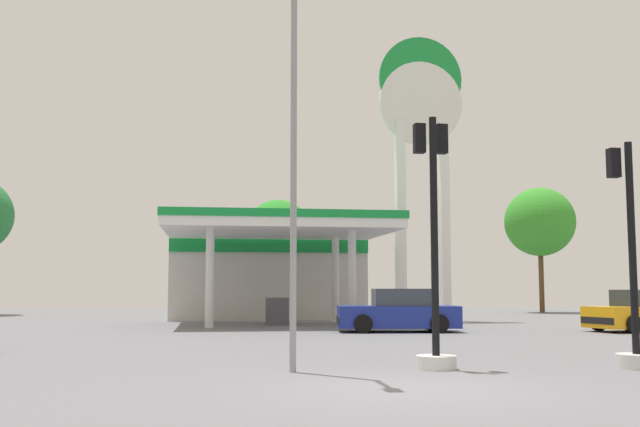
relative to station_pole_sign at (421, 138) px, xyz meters
name	(u,v)px	position (x,y,z in m)	size (l,w,h in m)	color
ground_plane	(409,388)	(-6.59, -22.03, -8.40)	(90.00, 90.00, 0.00)	slate
gas_station	(267,272)	(-6.87, 2.93, -6.13)	(9.19, 13.27, 4.38)	beige
station_pole_sign	(421,138)	(0.00, 0.00, 0.00)	(3.93, 0.56, 13.19)	white
car_1	(398,312)	(-3.16, -7.90, -7.73)	(4.28, 2.23, 1.47)	black
traffic_signal_0	(632,301)	(-1.66, -19.93, -7.15)	(0.75, 0.75, 4.30)	silver
traffic_signal_1	(434,272)	(-5.39, -19.48, -6.60)	(0.75, 0.75, 4.76)	silver
tree_1	(278,230)	(-5.69, 10.68, -3.51)	(3.77, 3.77, 6.67)	brown
tree_2	(540,222)	(10.39, 10.27, -2.88)	(4.27, 4.27, 7.64)	brown
corner_streetlamp	(295,126)	(-8.08, -19.84, -3.95)	(0.24, 1.48, 7.47)	gray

